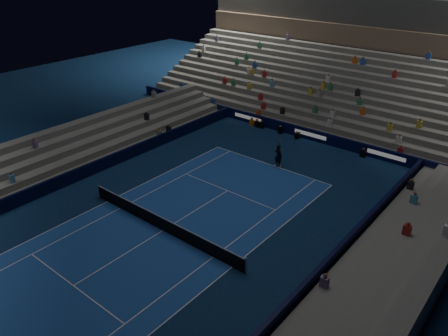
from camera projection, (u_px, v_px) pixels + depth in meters
ground at (163, 231)px, 27.20m from camera, size 90.00×90.00×0.00m
court_surface at (163, 230)px, 27.20m from camera, size 10.97×23.77×0.01m
sponsor_barrier_far at (311, 135)px, 39.77m from camera, size 44.00×0.25×1.00m
sponsor_barrier_east at (300, 294)px, 21.51m from camera, size 0.25×37.00×1.00m
sponsor_barrier_west at (71, 177)px, 32.44m from camera, size 0.25×37.00×1.00m
grandstand_main at (359, 81)px, 44.97m from camera, size 44.00×15.20×11.20m
grandstand_east at (369, 322)px, 19.37m from camera, size 5.00×37.00×2.50m
grandstand_west at (45, 159)px, 34.20m from camera, size 5.00×37.00×2.50m
tennis_net at (163, 224)px, 26.97m from camera, size 12.90×0.10×1.10m
tennis_player at (278, 156)px, 34.69m from camera, size 0.74×0.53×1.89m
broadcast_camera at (297, 135)px, 40.15m from camera, size 0.53×0.91×0.54m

